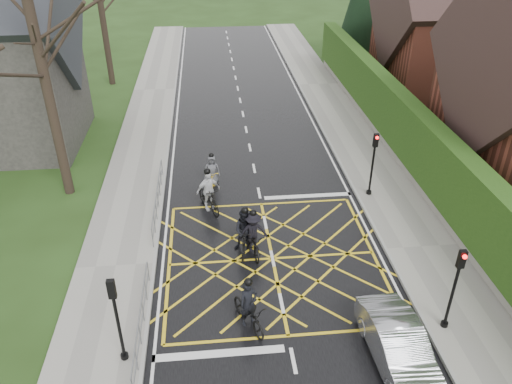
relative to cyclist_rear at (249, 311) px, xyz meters
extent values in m
plane|color=#1D3210|center=(1.22, 3.37, -0.62)|extent=(120.00, 120.00, 0.00)
cube|color=black|center=(1.22, 3.37, -0.61)|extent=(9.00, 80.00, 0.01)
cube|color=gray|center=(7.22, 3.37, -0.54)|extent=(3.00, 80.00, 0.15)
cube|color=gray|center=(-4.78, 3.37, -0.54)|extent=(3.00, 80.00, 0.15)
cube|color=slate|center=(8.97, 9.37, -0.27)|extent=(0.50, 38.00, 0.70)
cube|color=#17380F|center=(8.97, 9.37, 1.48)|extent=(0.90, 38.00, 2.80)
cube|color=brown|center=(15.97, 21.37, 2.38)|extent=(9.00, 8.00, 6.00)
cube|color=#32211E|center=(15.97, 21.37, 5.28)|extent=(9.80, 8.80, 8.80)
cylinder|color=black|center=(11.97, 29.37, -0.02)|extent=(0.50, 0.50, 1.20)
cylinder|color=black|center=(-7.78, 9.37, 4.88)|extent=(0.44, 0.44, 11.00)
cylinder|color=black|center=(-8.78, 17.37, 5.38)|extent=(0.44, 0.44, 12.00)
cylinder|color=black|center=(-8.08, 25.37, 4.38)|extent=(0.44, 0.44, 10.00)
cylinder|color=slate|center=(-3.43, -0.13, 0.38)|extent=(0.05, 5.00, 0.05)
cylinder|color=slate|center=(-3.43, -0.13, -0.07)|extent=(0.04, 5.00, 0.04)
cylinder|color=slate|center=(-3.43, 2.37, -0.12)|extent=(0.04, 0.04, 1.00)
cylinder|color=slate|center=(-3.43, 7.37, 0.38)|extent=(0.05, 6.00, 0.05)
cylinder|color=slate|center=(-3.43, 7.37, -0.07)|extent=(0.04, 6.00, 0.04)
cylinder|color=slate|center=(-3.43, 4.37, -0.12)|extent=(0.04, 0.04, 1.00)
cylinder|color=slate|center=(-3.43, 10.37, -0.12)|extent=(0.04, 0.04, 1.00)
cylinder|color=black|center=(6.32, 7.57, 0.88)|extent=(0.10, 0.10, 3.00)
cylinder|color=black|center=(6.32, 7.57, -0.47)|extent=(0.24, 0.24, 0.30)
cube|color=black|center=(6.32, 7.57, 2.28)|extent=(0.22, 0.16, 0.62)
sphere|color=#FF0C0C|center=(6.32, 7.45, 2.46)|extent=(0.14, 0.14, 0.14)
cylinder|color=black|center=(6.32, -0.83, 0.88)|extent=(0.10, 0.10, 3.00)
cylinder|color=black|center=(6.32, -0.83, -0.47)|extent=(0.24, 0.24, 0.30)
cube|color=black|center=(6.32, -0.83, 2.28)|extent=(0.22, 0.16, 0.62)
sphere|color=#FF0C0C|center=(6.32, -0.95, 2.46)|extent=(0.14, 0.14, 0.14)
cylinder|color=black|center=(-3.88, -1.13, 0.88)|extent=(0.10, 0.10, 3.00)
cylinder|color=black|center=(-3.88, -1.13, -0.47)|extent=(0.24, 0.24, 0.30)
cube|color=black|center=(-3.88, -1.13, 2.28)|extent=(0.22, 0.16, 0.62)
sphere|color=#FF0C0C|center=(-3.88, -1.01, 2.46)|extent=(0.14, 0.14, 0.14)
imported|color=black|center=(0.00, -0.03, -0.10)|extent=(1.42, 2.07, 1.03)
imported|color=black|center=(0.00, 0.07, 0.26)|extent=(0.75, 0.64, 1.75)
sphere|color=black|center=(0.00, 0.07, 1.15)|extent=(0.27, 0.27, 0.27)
imported|color=black|center=(0.22, 3.96, -0.02)|extent=(0.98, 2.08, 1.21)
imported|color=black|center=(0.22, 4.06, 0.30)|extent=(1.03, 0.87, 1.85)
sphere|color=black|center=(0.22, 4.06, 1.25)|extent=(0.29, 0.29, 0.29)
imported|color=black|center=(0.52, 3.86, -0.10)|extent=(0.94, 2.06, 1.04)
imported|color=black|center=(0.52, 3.96, 0.27)|extent=(1.22, 0.80, 1.77)
sphere|color=black|center=(0.52, 3.96, 1.18)|extent=(0.28, 0.28, 0.28)
imported|color=black|center=(-1.17, 7.13, 0.00)|extent=(1.37, 2.12, 1.24)
imported|color=silver|center=(-1.17, 7.23, 0.33)|extent=(1.20, 0.87, 1.90)
sphere|color=black|center=(-1.17, 7.23, 1.30)|extent=(0.30, 0.30, 0.30)
imported|color=gold|center=(-0.96, 9.35, -0.16)|extent=(0.62, 1.75, 0.92)
imported|color=#4B4C52|center=(-0.96, 9.45, 0.16)|extent=(0.77, 0.50, 1.56)
sphere|color=black|center=(-0.96, 9.45, 0.96)|extent=(0.24, 0.24, 0.24)
imported|color=#A4A6AB|center=(4.31, -2.01, 0.05)|extent=(1.63, 4.15, 1.34)
camera|label=1|loc=(-0.95, -11.88, 11.62)|focal=35.00mm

